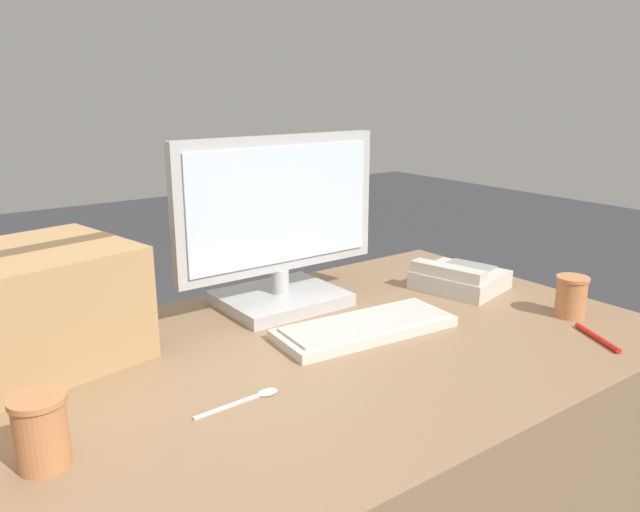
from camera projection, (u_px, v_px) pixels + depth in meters
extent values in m
cube|color=#B7B7B7|center=(280.00, 298.00, 1.55)|extent=(0.29, 0.24, 0.03)
cylinder|color=#B2B2B2|center=(280.00, 281.00, 1.54)|extent=(0.04, 0.04, 0.06)
cube|color=#B2B2B2|center=(279.00, 204.00, 1.49)|extent=(0.54, 0.03, 0.33)
cube|color=silver|center=(282.00, 205.00, 1.47)|extent=(0.49, 0.01, 0.28)
cube|color=beige|center=(365.00, 328.00, 1.37)|extent=(0.42, 0.19, 0.02)
cube|color=#B7B2A8|center=(365.00, 322.00, 1.37)|extent=(0.38, 0.16, 0.01)
cube|color=beige|center=(460.00, 280.00, 1.67)|extent=(0.24, 0.25, 0.05)
cube|color=beige|center=(448.00, 271.00, 1.61)|extent=(0.09, 0.21, 0.03)
cube|color=gray|center=(467.00, 267.00, 1.69)|extent=(0.13, 0.15, 0.01)
cylinder|color=#BC7547|center=(41.00, 434.00, 0.88)|extent=(0.07, 0.07, 0.10)
cylinder|color=#BC7547|center=(37.00, 400.00, 0.87)|extent=(0.08, 0.08, 0.01)
cylinder|color=#BC7547|center=(571.00, 298.00, 1.46)|extent=(0.07, 0.07, 0.09)
cylinder|color=#BC7547|center=(573.00, 278.00, 1.45)|extent=(0.08, 0.08, 0.01)
cube|color=silver|center=(229.00, 406.00, 1.06)|extent=(0.13, 0.01, 0.00)
ellipsoid|color=silver|center=(268.00, 392.00, 1.11)|extent=(0.04, 0.03, 0.00)
cube|color=tan|center=(19.00, 310.00, 1.18)|extent=(0.46, 0.38, 0.23)
cube|color=brown|center=(11.00, 252.00, 1.15)|extent=(0.40, 0.12, 0.00)
cylinder|color=red|center=(597.00, 337.00, 1.33)|extent=(0.07, 0.14, 0.01)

